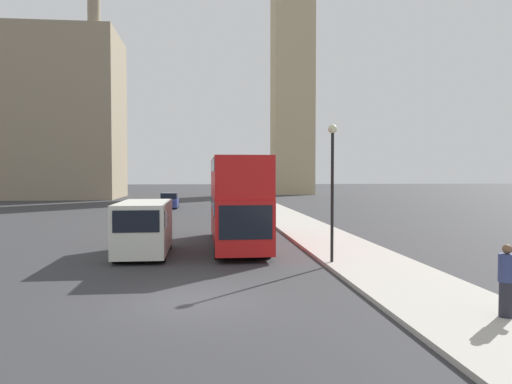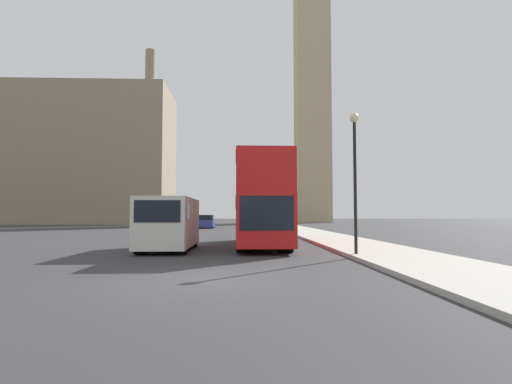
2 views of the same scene
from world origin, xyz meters
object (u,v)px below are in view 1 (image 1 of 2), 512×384
(white_van, at_px, (144,227))
(parked_sedan, at_px, (169,201))
(red_double_decker_bus, at_px, (237,198))
(pedestrian, at_px, (507,281))
(street_lamp, at_px, (332,171))

(white_van, bearing_deg, parked_sedan, 91.80)
(red_double_decker_bus, relative_size, pedestrian, 5.78)
(white_van, bearing_deg, pedestrian, -47.84)
(red_double_decker_bus, xyz_separation_m, white_van, (-4.29, -2.47, -1.16))
(red_double_decker_bus, bearing_deg, white_van, -150.10)
(red_double_decker_bus, bearing_deg, parked_sedan, 100.65)
(pedestrian, height_order, parked_sedan, pedestrian)
(red_double_decker_bus, relative_size, white_van, 1.94)
(pedestrian, distance_m, street_lamp, 8.61)
(parked_sedan, bearing_deg, pedestrian, -75.22)
(white_van, relative_size, pedestrian, 2.98)
(parked_sedan, bearing_deg, white_van, -88.20)
(red_double_decker_bus, height_order, pedestrian, red_double_decker_bus)
(white_van, distance_m, street_lamp, 8.65)
(pedestrian, height_order, street_lamp, street_lamp)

